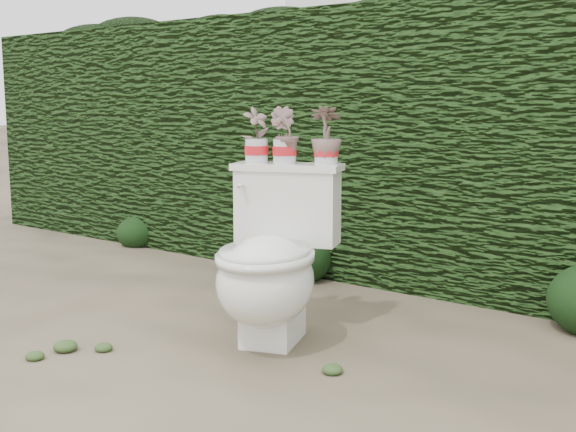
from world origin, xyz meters
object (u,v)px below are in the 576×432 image
Objects in this scene: potted_plant_right at (326,137)px; potted_plant_left at (256,136)px; toilet at (271,264)px; potted_plant_center at (285,137)px.

potted_plant_left is at bearing -11.73° from potted_plant_right.
potted_plant_right is (0.09, 0.29, 0.54)m from toilet.
potted_plant_center is at bearing 93.33° from toilet.
potted_plant_center is 1.00× the size of potted_plant_right.
potted_plant_center is (-0.10, 0.22, 0.54)m from toilet.
potted_plant_center reaches higher than potted_plant_left.
toilet is at bearing 104.64° from potted_plant_center.
potted_plant_left is 0.33m from potted_plant_right.
potted_plant_left is at bearing 122.00° from toilet.
toilet is 3.22× the size of potted_plant_right.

